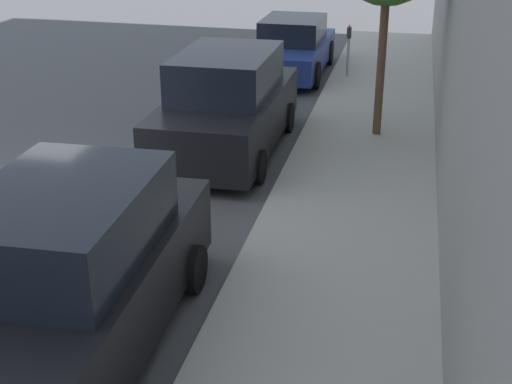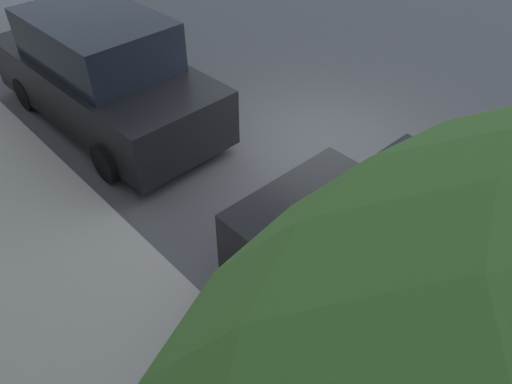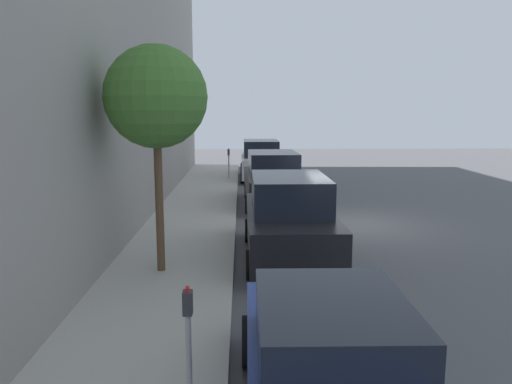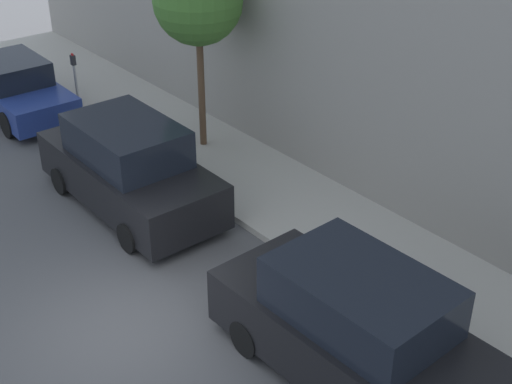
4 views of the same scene
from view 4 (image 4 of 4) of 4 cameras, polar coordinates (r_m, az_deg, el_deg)
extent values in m
plane|color=#515154|center=(12.49, -10.31, -10.74)|extent=(60.00, 60.00, 0.00)
cube|color=#B2ADA3|center=(14.80, 6.09, -2.86)|extent=(2.71, 32.00, 0.15)
cube|color=black|center=(11.09, 8.01, -11.89)|extent=(2.10, 4.85, 0.96)
cube|color=black|center=(10.52, 8.35, -8.31)|extent=(1.80, 2.65, 0.80)
cylinder|color=black|center=(11.66, -0.75, -11.55)|extent=(0.22, 0.63, 0.63)
cylinder|color=black|center=(12.63, 5.93, -7.97)|extent=(0.22, 0.63, 0.63)
cube|color=black|center=(15.52, -10.05, 1.16)|extent=(1.98, 4.81, 0.96)
cube|color=black|center=(15.13, -10.34, 4.09)|extent=(1.74, 2.61, 0.80)
cylinder|color=black|center=(16.55, -15.30, 0.89)|extent=(0.22, 0.62, 0.62)
cylinder|color=black|center=(17.26, -9.78, 2.79)|extent=(0.22, 0.62, 0.62)
cylinder|color=black|center=(14.21, -10.10, -3.59)|extent=(0.22, 0.62, 0.62)
cylinder|color=black|center=(15.02, -3.99, -1.16)|extent=(0.22, 0.62, 0.62)
cube|color=navy|center=(21.06, -18.60, 7.47)|extent=(1.85, 4.52, 0.68)
cube|color=black|center=(20.93, -18.99, 9.21)|extent=(1.61, 2.12, 0.64)
cylinder|color=black|center=(22.64, -17.91, 8.54)|extent=(0.22, 0.70, 0.70)
cylinder|color=black|center=(19.66, -19.19, 5.12)|extent=(0.22, 0.70, 0.70)
cylinder|color=black|center=(20.22, -14.77, 6.50)|extent=(0.22, 0.70, 0.70)
cylinder|color=#ADADB2|center=(21.19, -14.22, 8.54)|extent=(0.07, 0.07, 1.01)
cube|color=#2D2D33|center=(20.97, -14.43, 10.18)|extent=(0.11, 0.15, 0.28)
cube|color=red|center=(20.92, -14.49, 10.61)|extent=(0.04, 0.09, 0.05)
cylinder|color=brown|center=(17.46, -4.40, 8.40)|extent=(0.17, 0.17, 3.05)
sphere|color=#42752D|center=(16.81, -4.68, 15.06)|extent=(2.08, 2.08, 2.08)
camera|label=1|loc=(10.33, 51.63, 0.14)|focal=50.00mm
camera|label=2|loc=(16.58, -2.32, 19.23)|focal=35.00mm
camera|label=3|loc=(25.21, -22.28, 17.43)|focal=35.00mm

